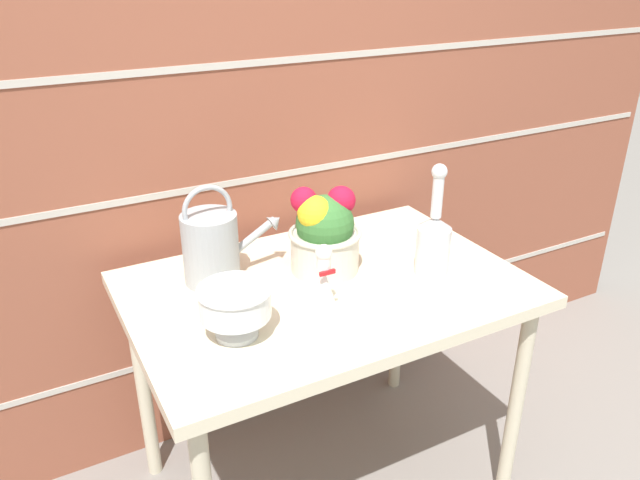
% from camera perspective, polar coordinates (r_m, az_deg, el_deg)
% --- Properties ---
extents(ground_plane, '(12.00, 12.00, 0.00)m').
position_cam_1_polar(ground_plane, '(2.20, 0.48, -21.08)').
color(ground_plane, gray).
extents(brick_wall, '(3.60, 0.08, 2.20)m').
position_cam_1_polar(brick_wall, '(2.00, -5.92, 10.91)').
color(brick_wall, brown).
rests_on(brick_wall, ground_plane).
extents(patio_table, '(1.08, 0.74, 0.74)m').
position_cam_1_polar(patio_table, '(1.78, 0.56, -6.19)').
color(patio_table, beige).
rests_on(patio_table, ground_plane).
extents(watering_can, '(0.30, 0.15, 0.29)m').
position_cam_1_polar(watering_can, '(1.74, -9.84, -0.54)').
color(watering_can, '#9EA3A8').
rests_on(watering_can, patio_table).
extents(crystal_pedestal_bowl, '(0.18, 0.18, 0.13)m').
position_cam_1_polar(crystal_pedestal_bowl, '(1.49, -7.78, -5.78)').
color(crystal_pedestal_bowl, silver).
rests_on(crystal_pedestal_bowl, patio_table).
extents(flower_planter, '(0.21, 0.21, 0.26)m').
position_cam_1_polar(flower_planter, '(1.76, 0.38, 0.71)').
color(flower_planter, beige).
rests_on(flower_planter, patio_table).
extents(glass_decanter, '(0.10, 0.10, 0.33)m').
position_cam_1_polar(glass_decanter, '(1.78, 10.35, 0.02)').
color(glass_decanter, silver).
rests_on(glass_decanter, patio_table).
extents(figurine_vase, '(0.08, 0.08, 0.19)m').
position_cam_1_polar(figurine_vase, '(1.58, 0.33, -4.14)').
color(figurine_vase, white).
rests_on(figurine_vase, patio_table).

